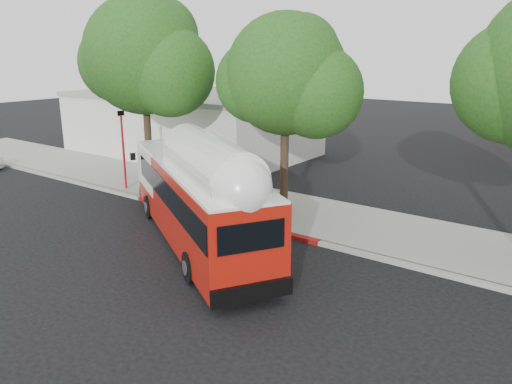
# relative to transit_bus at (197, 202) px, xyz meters

# --- Properties ---
(ground) EXTENTS (120.00, 120.00, 0.00)m
(ground) POSITION_rel_transit_bus_xyz_m (1.78, -1.28, -1.65)
(ground) COLOR black
(ground) RESTS_ON ground
(sidewalk) EXTENTS (60.00, 5.00, 0.15)m
(sidewalk) POSITION_rel_transit_bus_xyz_m (1.78, 5.22, -1.58)
(sidewalk) COLOR gray
(sidewalk) RESTS_ON ground
(curb_strip) EXTENTS (60.00, 0.30, 0.15)m
(curb_strip) POSITION_rel_transit_bus_xyz_m (1.78, 2.62, -1.58)
(curb_strip) COLOR gray
(curb_strip) RESTS_ON ground
(red_curb_segment) EXTENTS (10.00, 0.32, 0.16)m
(red_curb_segment) POSITION_rel_transit_bus_xyz_m (-1.22, 2.62, -1.57)
(red_curb_segment) COLOR maroon
(red_curb_segment) RESTS_ON ground
(street_tree_left) EXTENTS (6.67, 5.80, 9.74)m
(street_tree_left) POSITION_rel_transit_bus_xyz_m (-6.75, 4.28, 4.95)
(street_tree_left) COLOR #2D2116
(street_tree_left) RESTS_ON ground
(street_tree_mid) EXTENTS (5.75, 5.00, 8.62)m
(street_tree_mid) POSITION_rel_transit_bus_xyz_m (1.19, 4.78, 4.25)
(street_tree_mid) COLOR #2D2116
(street_tree_mid) RESTS_ON ground
(low_commercial_bldg) EXTENTS (16.20, 10.20, 4.25)m
(low_commercial_bldg) POSITION_rel_transit_bus_xyz_m (-12.22, 12.72, 0.50)
(low_commercial_bldg) COLOR silver
(low_commercial_bldg) RESTS_ON ground
(transit_bus) EXTENTS (11.27, 8.04, 3.54)m
(transit_bus) POSITION_rel_transit_bus_xyz_m (0.00, 0.00, 0.00)
(transit_bus) COLOR #A8160B
(transit_bus) RESTS_ON ground
(signal_pole) EXTENTS (0.12, 0.39, 4.16)m
(signal_pole) POSITION_rel_transit_bus_xyz_m (-8.01, 3.23, 0.48)
(signal_pole) COLOR red
(signal_pole) RESTS_ON ground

